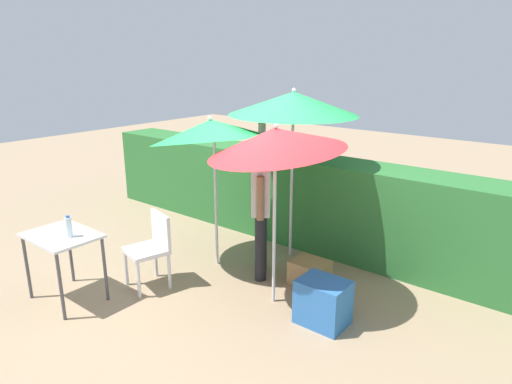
{
  "coord_description": "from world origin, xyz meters",
  "views": [
    {
      "loc": [
        3.23,
        -3.74,
        2.65
      ],
      "look_at": [
        0.0,
        0.3,
        1.1
      ],
      "focal_mm": 31.9,
      "sensor_mm": 36.0,
      "label": 1
    }
  ],
  "objects_px": {
    "cooler_box": "(323,302)",
    "bottle_water": "(69,227)",
    "folding_table": "(63,243)",
    "umbrella_orange": "(212,131)",
    "chair_plastic": "(152,246)",
    "person_vendor": "(261,204)",
    "crate_cardboard": "(310,273)",
    "umbrella_yellow": "(293,104)",
    "umbrella_rainbow": "(276,140)"
  },
  "relations": [
    {
      "from": "person_vendor",
      "to": "cooler_box",
      "type": "bearing_deg",
      "value": -21.66
    },
    {
      "from": "folding_table",
      "to": "bottle_water",
      "type": "bearing_deg",
      "value": 8.24
    },
    {
      "from": "folding_table",
      "to": "bottle_water",
      "type": "relative_size",
      "value": 3.33
    },
    {
      "from": "umbrella_orange",
      "to": "chair_plastic",
      "type": "bearing_deg",
      "value": -101.67
    },
    {
      "from": "bottle_water",
      "to": "person_vendor",
      "type": "bearing_deg",
      "value": 56.86
    },
    {
      "from": "umbrella_rainbow",
      "to": "cooler_box",
      "type": "xyz_separation_m",
      "value": [
        0.64,
        -0.02,
        -1.6
      ]
    },
    {
      "from": "umbrella_orange",
      "to": "cooler_box",
      "type": "height_order",
      "value": "umbrella_orange"
    },
    {
      "from": "umbrella_orange",
      "to": "cooler_box",
      "type": "relative_size",
      "value": 4.22
    },
    {
      "from": "folding_table",
      "to": "umbrella_orange",
      "type": "bearing_deg",
      "value": 68.37
    },
    {
      "from": "person_vendor",
      "to": "chair_plastic",
      "type": "distance_m",
      "value": 1.39
    },
    {
      "from": "person_vendor",
      "to": "cooler_box",
      "type": "height_order",
      "value": "person_vendor"
    },
    {
      "from": "umbrella_yellow",
      "to": "chair_plastic",
      "type": "distance_m",
      "value": 2.47
    },
    {
      "from": "person_vendor",
      "to": "bottle_water",
      "type": "relative_size",
      "value": 7.83
    },
    {
      "from": "person_vendor",
      "to": "cooler_box",
      "type": "distance_m",
      "value": 1.44
    },
    {
      "from": "folding_table",
      "to": "bottle_water",
      "type": "height_order",
      "value": "bottle_water"
    },
    {
      "from": "umbrella_yellow",
      "to": "bottle_water",
      "type": "bearing_deg",
      "value": -114.34
    },
    {
      "from": "umbrella_rainbow",
      "to": "umbrella_yellow",
      "type": "height_order",
      "value": "umbrella_yellow"
    },
    {
      "from": "chair_plastic",
      "to": "crate_cardboard",
      "type": "bearing_deg",
      "value": 39.4
    },
    {
      "from": "chair_plastic",
      "to": "bottle_water",
      "type": "relative_size",
      "value": 3.71
    },
    {
      "from": "umbrella_rainbow",
      "to": "folding_table",
      "type": "xyz_separation_m",
      "value": [
        -1.86,
        -1.4,
        -1.14
      ]
    },
    {
      "from": "chair_plastic",
      "to": "cooler_box",
      "type": "distance_m",
      "value": 2.1
    },
    {
      "from": "umbrella_yellow",
      "to": "crate_cardboard",
      "type": "height_order",
      "value": "umbrella_yellow"
    },
    {
      "from": "folding_table",
      "to": "umbrella_yellow",
      "type": "bearing_deg",
      "value": 63.24
    },
    {
      "from": "person_vendor",
      "to": "chair_plastic",
      "type": "xyz_separation_m",
      "value": [
        -0.84,
        -1.02,
        -0.42
      ]
    },
    {
      "from": "umbrella_yellow",
      "to": "cooler_box",
      "type": "relative_size",
      "value": 4.55
    },
    {
      "from": "cooler_box",
      "to": "bottle_water",
      "type": "relative_size",
      "value": 2.08
    },
    {
      "from": "person_vendor",
      "to": "bottle_water",
      "type": "xyz_separation_m",
      "value": [
        -1.19,
        -1.82,
        -0.03
      ]
    },
    {
      "from": "chair_plastic",
      "to": "bottle_water",
      "type": "xyz_separation_m",
      "value": [
        -0.35,
        -0.8,
        0.39
      ]
    },
    {
      "from": "cooler_box",
      "to": "folding_table",
      "type": "bearing_deg",
      "value": -151.19
    },
    {
      "from": "umbrella_orange",
      "to": "bottle_water",
      "type": "relative_size",
      "value": 8.76
    },
    {
      "from": "chair_plastic",
      "to": "umbrella_orange",
      "type": "bearing_deg",
      "value": 78.33
    },
    {
      "from": "umbrella_orange",
      "to": "umbrella_yellow",
      "type": "xyz_separation_m",
      "value": [
        0.61,
        0.85,
        0.3
      ]
    },
    {
      "from": "chair_plastic",
      "to": "crate_cardboard",
      "type": "distance_m",
      "value": 1.92
    },
    {
      "from": "umbrella_rainbow",
      "to": "person_vendor",
      "type": "relative_size",
      "value": 1.11
    },
    {
      "from": "umbrella_yellow",
      "to": "person_vendor",
      "type": "height_order",
      "value": "umbrella_yellow"
    },
    {
      "from": "umbrella_orange",
      "to": "crate_cardboard",
      "type": "distance_m",
      "value": 2.09
    },
    {
      "from": "umbrella_orange",
      "to": "folding_table",
      "type": "xyz_separation_m",
      "value": [
        -0.67,
        -1.7,
        -1.09
      ]
    },
    {
      "from": "crate_cardboard",
      "to": "bottle_water",
      "type": "relative_size",
      "value": 1.78
    },
    {
      "from": "umbrella_rainbow",
      "to": "chair_plastic",
      "type": "xyz_separation_m",
      "value": [
        -1.37,
        -0.58,
        -1.32
      ]
    },
    {
      "from": "umbrella_orange",
      "to": "folding_table",
      "type": "bearing_deg",
      "value": -111.63
    },
    {
      "from": "person_vendor",
      "to": "crate_cardboard",
      "type": "height_order",
      "value": "person_vendor"
    },
    {
      "from": "umbrella_rainbow",
      "to": "crate_cardboard",
      "type": "xyz_separation_m",
      "value": [
        0.09,
        0.62,
        -1.69
      ]
    },
    {
      "from": "umbrella_rainbow",
      "to": "chair_plastic",
      "type": "distance_m",
      "value": 1.99
    },
    {
      "from": "umbrella_orange",
      "to": "folding_table",
      "type": "relative_size",
      "value": 2.63
    },
    {
      "from": "umbrella_orange",
      "to": "person_vendor",
      "type": "bearing_deg",
      "value": 12.11
    },
    {
      "from": "chair_plastic",
      "to": "crate_cardboard",
      "type": "height_order",
      "value": "chair_plastic"
    },
    {
      "from": "umbrella_rainbow",
      "to": "person_vendor",
      "type": "height_order",
      "value": "umbrella_rainbow"
    },
    {
      "from": "cooler_box",
      "to": "folding_table",
      "type": "distance_m",
      "value": 2.89
    },
    {
      "from": "person_vendor",
      "to": "umbrella_rainbow",
      "type": "bearing_deg",
      "value": -39.97
    },
    {
      "from": "chair_plastic",
      "to": "folding_table",
      "type": "xyz_separation_m",
      "value": [
        -0.49,
        -0.82,
        0.18
      ]
    }
  ]
}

